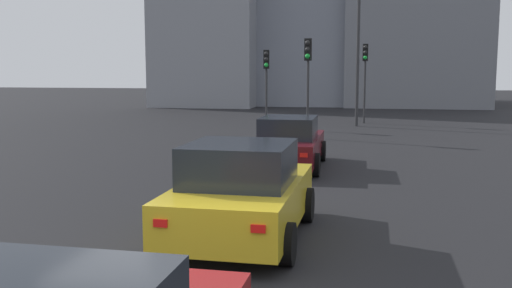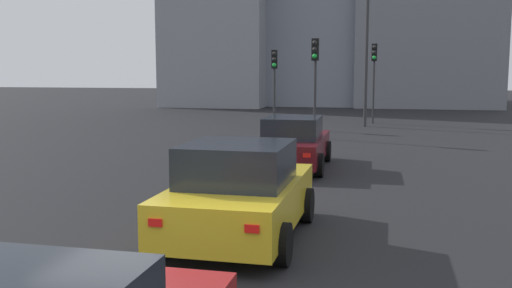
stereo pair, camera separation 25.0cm
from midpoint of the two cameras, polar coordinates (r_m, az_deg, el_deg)
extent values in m
cube|color=#510F16|center=(16.72, 4.18, -0.39)|extent=(4.32, 1.75, 0.64)
cube|color=#1E232B|center=(16.44, 4.11, 1.65)|extent=(1.95, 1.53, 0.60)
cylinder|color=black|center=(17.99, 7.44, -0.72)|extent=(0.64, 0.22, 0.64)
cylinder|color=black|center=(18.19, 2.01, -0.57)|extent=(0.64, 0.22, 0.64)
cylinder|color=black|center=(15.36, 6.74, -2.09)|extent=(0.64, 0.22, 0.64)
cylinder|color=black|center=(15.59, 0.40, -1.90)|extent=(0.64, 0.22, 0.64)
cube|color=red|center=(14.50, 5.54, -1.13)|extent=(0.03, 0.20, 0.11)
cube|color=red|center=(14.68, 0.71, -0.99)|extent=(0.03, 0.20, 0.11)
cube|color=gold|center=(9.74, -0.80, -5.74)|extent=(4.07, 1.99, 0.71)
cube|color=#1E232B|center=(9.42, -1.10, -1.92)|extent=(1.85, 1.71, 0.67)
cylinder|color=black|center=(10.84, 5.70, -6.04)|extent=(0.65, 0.24, 0.64)
cylinder|color=black|center=(11.23, -3.98, -5.55)|extent=(0.65, 0.24, 0.64)
cylinder|color=black|center=(8.45, 3.48, -9.89)|extent=(0.65, 0.24, 0.64)
cylinder|color=black|center=(8.95, -8.72, -8.98)|extent=(0.65, 0.24, 0.64)
cube|color=red|center=(7.65, 0.54, -8.41)|extent=(0.03, 0.20, 0.11)
cube|color=red|center=(8.04, -9.09, -7.71)|extent=(0.03, 0.20, 0.11)
cylinder|color=#2D2D30|center=(23.94, 6.16, 4.37)|extent=(0.11, 0.11, 3.21)
cube|color=black|center=(23.87, 6.20, 9.29)|extent=(0.23, 0.30, 0.90)
sphere|color=black|center=(23.77, 6.16, 9.95)|extent=(0.20, 0.20, 0.20)
sphere|color=black|center=(23.76, 6.15, 9.30)|extent=(0.20, 0.20, 0.20)
sphere|color=green|center=(23.75, 6.14, 8.65)|extent=(0.20, 0.20, 0.20)
cylinder|color=#2D2D30|center=(31.21, 11.79, 5.02)|extent=(0.11, 0.11, 3.30)
cube|color=black|center=(31.15, 11.89, 8.88)|extent=(0.21, 0.29, 0.90)
sphere|color=black|center=(31.04, 11.89, 9.38)|extent=(0.20, 0.20, 0.20)
sphere|color=black|center=(31.04, 11.88, 8.89)|extent=(0.20, 0.20, 0.20)
sphere|color=green|center=(31.03, 11.87, 8.39)|extent=(0.20, 0.20, 0.20)
cylinder|color=#2D2D30|center=(28.03, 2.09, 4.51)|extent=(0.11, 0.11, 2.89)
cube|color=black|center=(27.94, 2.10, 8.38)|extent=(0.23, 0.30, 0.90)
sphere|color=black|center=(27.83, 2.08, 8.94)|extent=(0.20, 0.20, 0.20)
sphere|color=black|center=(27.83, 2.08, 8.39)|extent=(0.20, 0.20, 0.20)
sphere|color=green|center=(27.82, 2.08, 7.83)|extent=(0.20, 0.20, 0.20)
cylinder|color=#2D2D30|center=(29.37, 11.12, 8.02)|extent=(0.16, 0.16, 6.48)
cube|color=slate|center=(51.12, 16.34, 11.12)|extent=(15.26, 10.66, 12.91)
cube|color=gray|center=(52.12, 7.29, 11.69)|extent=(15.62, 11.61, 13.67)
cube|color=gray|center=(48.04, -3.06, 13.64)|extent=(10.13, 7.90, 16.22)
camera|label=1|loc=(0.12, -89.35, 0.08)|focal=40.35mm
camera|label=2|loc=(0.12, 90.65, -0.08)|focal=40.35mm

